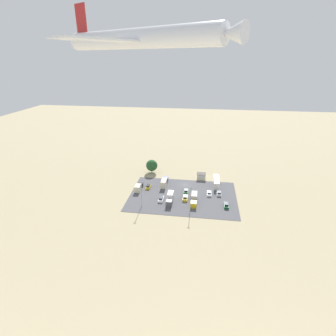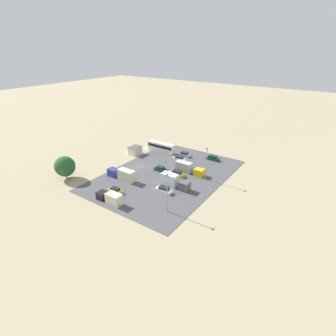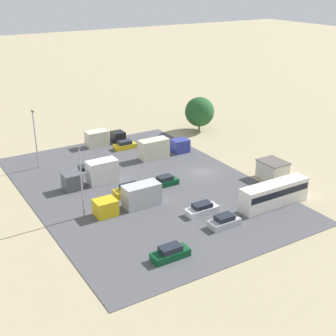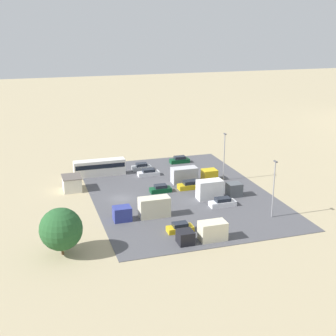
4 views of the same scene
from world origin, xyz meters
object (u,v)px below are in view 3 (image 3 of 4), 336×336
at_px(bus, 274,193).
at_px(parked_car_5, 88,171).
at_px(shed_building, 273,170).
at_px(parked_car_1, 170,253).
at_px(parked_car_2, 224,221).
at_px(parked_truck_2, 103,138).
at_px(parked_truck_0, 161,148).
at_px(parked_truck_1, 94,174).
at_px(parked_car_3, 202,209).
at_px(parked_truck_3, 132,198).
at_px(parked_car_4, 130,190).
at_px(parked_car_0, 125,145).
at_px(parked_car_6, 165,181).

relative_size(bus, parked_car_5, 2.29).
bearing_deg(shed_building, parked_car_1, 112.94).
bearing_deg(parked_car_2, parked_truck_2, 0.67).
bearing_deg(parked_truck_0, parked_truck_1, -72.10).
relative_size(parked_car_1, parked_truck_2, 0.60).
xyz_separation_m(parked_car_3, parked_car_5, (20.16, 7.97, 0.04)).
distance_m(parked_truck_0, parked_truck_3, 19.90).
distance_m(parked_truck_0, parked_truck_2, 12.51).
xyz_separation_m(parked_car_2, parked_car_4, (14.38, 6.01, 0.05)).
xyz_separation_m(parked_car_5, parked_truck_1, (-3.94, 0.53, 0.98)).
bearing_deg(parked_truck_3, parked_truck_2, -15.84).
xyz_separation_m(parked_car_4, parked_truck_1, (6.11, 2.90, 0.93)).
distance_m(parked_car_0, parked_car_1, 36.56).
distance_m(parked_car_3, parked_car_4, 11.56).
bearing_deg(parked_car_0, parked_car_3, 174.87).
xyz_separation_m(bus, parked_truck_3, (9.55, 16.96, -0.38)).
relative_size(parked_car_2, parked_car_5, 0.89).
height_order(parked_car_5, parked_truck_0, parked_truck_0).
bearing_deg(parked_car_1, parked_truck_0, 151.00).
distance_m(parked_car_6, parked_truck_3, 8.64).
height_order(parked_truck_1, parked_truck_2, parked_truck_1).
distance_m(shed_building, parked_car_0, 27.55).
height_order(parked_car_2, parked_truck_2, parked_truck_2).
xyz_separation_m(shed_building, parked_car_2, (-8.19, 15.83, -0.69)).
bearing_deg(parked_truck_1, bus, -136.91).
relative_size(parked_car_1, parked_truck_3, 0.47).
relative_size(parked_car_0, parked_car_2, 0.99).
xyz_separation_m(bus, parked_car_2, (-1.02, 9.30, -1.17)).
distance_m(parked_car_1, parked_car_3, 11.49).
xyz_separation_m(parked_car_2, parked_truck_1, (20.49, 8.91, 0.98)).
relative_size(parked_truck_0, parked_truck_3, 1.00).
distance_m(bus, parked_car_1, 19.31).
xyz_separation_m(parked_truck_0, parked_truck_2, (10.86, 6.21, -0.24)).
xyz_separation_m(bus, parked_car_6, (13.48, 9.31, -1.18)).
relative_size(parked_truck_0, parked_truck_2, 1.27).
relative_size(parked_car_2, parked_truck_0, 0.44).
height_order(shed_building, parked_truck_2, parked_truck_2).
height_order(parked_car_1, parked_car_5, parked_car_1).
distance_m(bus, parked_car_6, 16.42).
bearing_deg(parked_car_3, bus, 71.52).
bearing_deg(parked_car_5, parked_truck_3, -177.03).
height_order(parked_car_0, parked_truck_0, parked_truck_0).
bearing_deg(parked_truck_3, parked_car_6, -62.87).
relative_size(parked_car_1, parked_car_2, 1.08).
bearing_deg(parked_car_4, parked_car_3, -151.02).
bearing_deg(parked_car_2, parked_car_6, 0.01).
bearing_deg(parked_truck_3, parked_truck_0, -42.53).
xyz_separation_m(parked_car_5, parked_truck_2, (11.66, -7.96, 0.64)).
distance_m(parked_car_0, parked_car_4, 19.44).
height_order(parked_truck_0, parked_truck_2, parked_truck_0).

